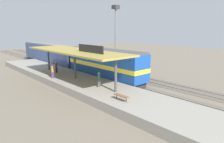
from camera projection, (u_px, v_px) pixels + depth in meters
The scene contains 12 objects.
ground_plane at pixel (112, 77), 31.95m from camera, with size 120.00×120.00×0.00m, color #706656.
track_near at pixel (102, 79), 30.64m from camera, with size 3.20×110.00×0.16m.
track_far at pixel (124, 75), 33.64m from camera, with size 3.20×110.00×0.16m.
platform at pixel (75, 82), 27.56m from camera, with size 6.00×44.00×0.90m, color gray.
station_canopy at pixel (75, 52), 26.65m from camera, with size 5.20×18.00×4.70m.
platform_bench at pixel (121, 96), 18.94m from camera, with size 0.44×1.70×0.50m.
locomotive at pixel (104, 64), 29.70m from camera, with size 2.93×14.43×4.44m.
passenger_carriage_single at pixel (50, 54), 42.87m from camera, with size 2.90×20.00×4.24m.
light_mast at pixel (116, 24), 37.99m from camera, with size 1.10×1.10×11.70m.
person_waiting at pixel (56, 67), 30.86m from camera, with size 0.34×0.34×1.71m.
person_walking at pixel (53, 71), 27.42m from camera, with size 0.34×0.34×1.71m.
person_boarding at pixel (99, 79), 23.25m from camera, with size 0.34×0.34×1.71m.
Camera 1 is at (-18.67, -23.21, 7.46)m, focal length 32.71 mm.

